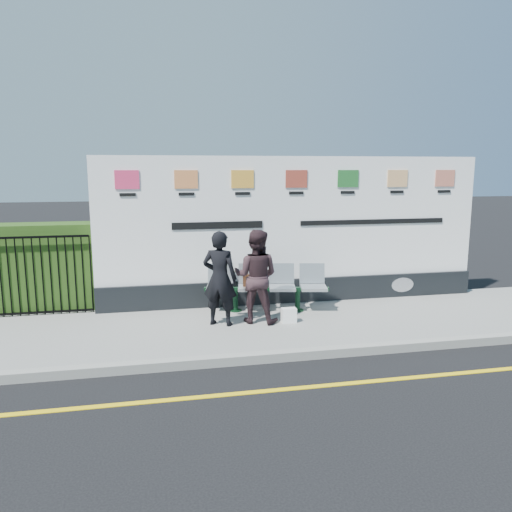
{
  "coord_description": "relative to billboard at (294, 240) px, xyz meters",
  "views": [
    {
      "loc": [
        -2.35,
        -5.96,
        2.88
      ],
      "look_at": [
        -0.47,
        3.09,
        1.25
      ],
      "focal_mm": 35.0,
      "sensor_mm": 36.0,
      "label": 1
    }
  ],
  "objects": [
    {
      "name": "ground",
      "position": [
        -0.5,
        -3.85,
        -1.42
      ],
      "size": [
        80.0,
        80.0,
        0.0
      ],
      "primitive_type": "plane",
      "color": "black"
    },
    {
      "name": "woman_left",
      "position": [
        -1.73,
        -1.28,
        -0.45
      ],
      "size": [
        0.73,
        0.63,
        1.69
      ],
      "primitive_type": "imported",
      "rotation": [
        0.0,
        0.0,
        2.71
      ],
      "color": "black",
      "rests_on": "pavement"
    },
    {
      "name": "bench",
      "position": [
        -0.73,
        -0.61,
        -1.05
      ],
      "size": [
        2.39,
        1.04,
        0.5
      ],
      "primitive_type": null,
      "rotation": [
        0.0,
        0.0,
        -0.2
      ],
      "color": "#B1B6BA",
      "rests_on": "pavement"
    },
    {
      "name": "pavement",
      "position": [
        -0.5,
        -1.35,
        -1.36
      ],
      "size": [
        14.0,
        3.0,
        0.12
      ],
      "primitive_type": "cube",
      "color": "gray",
      "rests_on": "ground"
    },
    {
      "name": "billboard",
      "position": [
        0.0,
        0.0,
        0.0
      ],
      "size": [
        8.0,
        0.3,
        3.0
      ],
      "color": "black",
      "rests_on": "pavement"
    },
    {
      "name": "hedge",
      "position": [
        -5.08,
        0.45,
        -0.45
      ],
      "size": [
        2.35,
        0.7,
        1.7
      ],
      "primitive_type": "cube",
      "color": "#2A4B16",
      "rests_on": "pavement"
    },
    {
      "name": "carrier_bag_white",
      "position": [
        -0.5,
        -1.41,
        -1.17
      ],
      "size": [
        0.26,
        0.16,
        0.26
      ],
      "primitive_type": "cube",
      "color": "white",
      "rests_on": "pavement"
    },
    {
      "name": "railing",
      "position": [
        -5.08,
        -0.0,
        -0.53
      ],
      "size": [
        2.05,
        0.06,
        1.54
      ],
      "primitive_type": null,
      "color": "black",
      "rests_on": "pavement"
    },
    {
      "name": "woman_right",
      "position": [
        -1.07,
        -1.24,
        -0.45
      ],
      "size": [
        1.01,
        0.92,
        1.69
      ],
      "primitive_type": "imported",
      "rotation": [
        0.0,
        0.0,
        2.72
      ],
      "color": "#312024",
      "rests_on": "pavement"
    },
    {
      "name": "yellow_line",
      "position": [
        -0.5,
        -3.85,
        -1.42
      ],
      "size": [
        14.0,
        0.1,
        0.01
      ],
      "primitive_type": "cube",
      "color": "yellow",
      "rests_on": "ground"
    },
    {
      "name": "handbag_brown",
      "position": [
        -1.03,
        -0.55,
        -0.68
      ],
      "size": [
        0.32,
        0.21,
        0.24
      ],
      "primitive_type": "cube",
      "rotation": [
        0.0,
        0.0,
        -0.31
      ],
      "color": "black",
      "rests_on": "bench"
    },
    {
      "name": "kerb",
      "position": [
        -0.5,
        -2.85,
        -1.35
      ],
      "size": [
        14.0,
        0.18,
        0.14
      ],
      "primitive_type": "cube",
      "color": "gray",
      "rests_on": "ground"
    }
  ]
}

